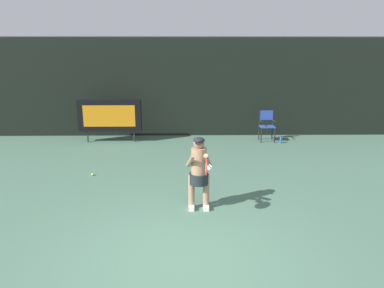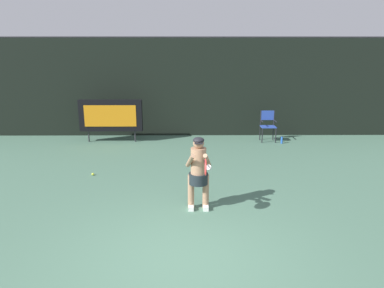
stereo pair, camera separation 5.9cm
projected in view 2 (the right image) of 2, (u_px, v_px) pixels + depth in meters
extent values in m
cube|color=#466A56|center=(182.00, 262.00, 5.46)|extent=(18.00, 22.00, 0.02)
cube|color=black|center=(186.00, 88.00, 13.22)|extent=(18.00, 0.12, 3.60)
cylinder|color=#38383D|center=(186.00, 37.00, 12.76)|extent=(18.00, 0.05, 0.05)
cube|color=black|center=(111.00, 115.00, 12.42)|extent=(2.20, 0.20, 1.10)
cube|color=orange|center=(110.00, 116.00, 12.32)|extent=(1.80, 0.01, 0.75)
cylinder|color=#2D2D33|center=(89.00, 136.00, 12.61)|extent=(0.05, 0.05, 0.40)
cylinder|color=#2D2D33|center=(135.00, 136.00, 12.62)|extent=(0.05, 0.05, 0.40)
cylinder|color=black|center=(262.00, 136.00, 12.45)|extent=(0.04, 0.04, 0.52)
cylinder|color=black|center=(276.00, 136.00, 12.46)|extent=(0.04, 0.04, 0.52)
cylinder|color=black|center=(260.00, 133.00, 12.84)|extent=(0.04, 0.04, 0.52)
cylinder|color=black|center=(273.00, 133.00, 12.85)|extent=(0.04, 0.04, 0.52)
cube|color=#274298|center=(268.00, 127.00, 12.58)|extent=(0.52, 0.44, 0.03)
cylinder|color=black|center=(261.00, 118.00, 12.71)|extent=(0.04, 0.04, 0.56)
cylinder|color=black|center=(274.00, 118.00, 12.71)|extent=(0.04, 0.04, 0.56)
cube|color=#274298|center=(268.00, 115.00, 12.68)|extent=(0.48, 0.02, 0.34)
cylinder|color=black|center=(262.00, 121.00, 12.53)|extent=(0.04, 0.44, 0.04)
cylinder|color=black|center=(275.00, 121.00, 12.53)|extent=(0.04, 0.44, 0.04)
cylinder|color=blue|center=(282.00, 140.00, 12.40)|extent=(0.07, 0.07, 0.24)
cylinder|color=black|center=(282.00, 136.00, 12.36)|extent=(0.03, 0.03, 0.03)
cube|color=white|center=(191.00, 207.00, 7.25)|extent=(0.11, 0.26, 0.09)
cube|color=white|center=(206.00, 207.00, 7.26)|extent=(0.11, 0.26, 0.09)
cylinder|color=#A37A5B|center=(191.00, 192.00, 7.22)|extent=(0.13, 0.13, 0.72)
cylinder|color=#A37A5B|center=(206.00, 192.00, 7.22)|extent=(0.13, 0.13, 0.72)
cylinder|color=#1C2529|center=(198.00, 178.00, 7.15)|extent=(0.39, 0.39, 0.22)
cylinder|color=#A37A5B|center=(198.00, 162.00, 7.06)|extent=(0.31, 0.31, 0.56)
sphere|color=#A37A5B|center=(199.00, 143.00, 6.96)|extent=(0.22, 0.22, 0.22)
ellipsoid|color=black|center=(199.00, 140.00, 6.95)|extent=(0.22, 0.22, 0.12)
cube|color=black|center=(199.00, 143.00, 6.86)|extent=(0.17, 0.12, 0.02)
cylinder|color=#A37A5B|center=(190.00, 161.00, 6.88)|extent=(0.20, 0.47, 0.38)
cylinder|color=#A37A5B|center=(207.00, 161.00, 6.88)|extent=(0.20, 0.47, 0.38)
cylinder|color=white|center=(208.00, 168.00, 6.79)|extent=(0.13, 0.13, 0.12)
cylinder|color=black|center=(205.00, 162.00, 6.83)|extent=(0.03, 0.28, 0.03)
torus|color=red|center=(206.00, 167.00, 6.53)|extent=(0.02, 0.31, 0.31)
ellipsoid|color=silver|center=(206.00, 167.00, 6.53)|extent=(0.01, 0.26, 0.26)
sphere|color=#CCDB3D|center=(93.00, 174.00, 9.22)|extent=(0.07, 0.07, 0.07)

